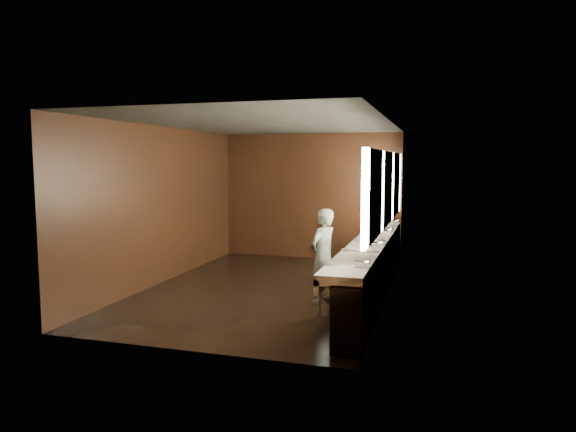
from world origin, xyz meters
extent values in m
plane|color=black|center=(0.00, 0.00, 0.00)|extent=(6.00, 6.00, 0.00)
cube|color=#2D2D2B|center=(0.00, 0.00, 2.80)|extent=(4.00, 6.00, 0.02)
cube|color=black|center=(0.00, 3.00, 1.40)|extent=(4.00, 0.02, 2.80)
cube|color=black|center=(0.00, -3.00, 1.40)|extent=(4.00, 0.02, 2.80)
cube|color=black|center=(-2.00, 0.00, 1.40)|extent=(0.02, 6.00, 2.80)
cube|color=black|center=(2.00, 0.00, 1.40)|extent=(0.02, 6.00, 2.80)
cube|color=black|center=(1.82, 0.00, 0.40)|extent=(0.36, 5.40, 0.81)
cube|color=white|center=(1.73, 0.00, 0.85)|extent=(0.55, 5.40, 0.12)
cube|color=white|center=(1.48, 0.00, 0.77)|extent=(0.06, 5.40, 0.18)
cylinder|color=silver|center=(1.91, -2.20, 0.99)|extent=(0.18, 0.04, 0.04)
cylinder|color=silver|center=(1.91, -0.73, 0.99)|extent=(0.18, 0.04, 0.04)
cylinder|color=silver|center=(1.91, 0.73, 0.99)|extent=(0.18, 0.04, 0.04)
cylinder|color=silver|center=(1.91, 2.20, 0.99)|extent=(0.18, 0.04, 0.04)
cube|color=white|center=(1.97, -2.40, 1.75)|extent=(0.06, 0.22, 1.15)
cube|color=white|center=(1.99, -1.60, 1.75)|extent=(0.03, 1.32, 1.15)
cube|color=white|center=(1.97, -0.80, 1.75)|extent=(0.06, 0.23, 1.15)
cube|color=white|center=(1.99, 0.00, 1.75)|extent=(0.03, 1.32, 1.15)
cube|color=white|center=(1.97, 0.80, 1.75)|extent=(0.06, 0.23, 1.15)
cube|color=white|center=(1.99, 1.60, 1.75)|extent=(0.03, 1.32, 1.15)
cube|color=white|center=(1.97, 2.40, 1.75)|extent=(0.06, 0.22, 1.15)
imported|color=#97C4E2|center=(1.07, -0.49, 0.73)|extent=(0.54, 0.63, 1.45)
cylinder|color=black|center=(1.58, -0.22, 0.31)|extent=(0.46, 0.46, 0.62)
camera|label=1|loc=(2.77, -8.15, 2.16)|focal=32.00mm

